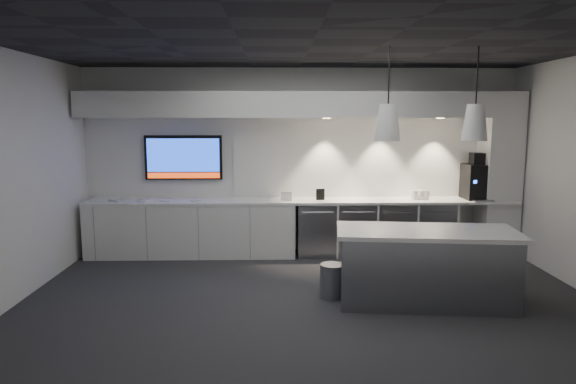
{
  "coord_description": "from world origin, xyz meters",
  "views": [
    {
      "loc": [
        -0.4,
        -5.93,
        2.21
      ],
      "look_at": [
        -0.23,
        1.1,
        1.18
      ],
      "focal_mm": 32.0,
      "sensor_mm": 36.0,
      "label": 1
    }
  ],
  "objects_px": {
    "coffee_machine": "(477,180)",
    "island": "(426,266)",
    "bin": "(332,281)",
    "wall_tv": "(184,158)"
  },
  "relations": [
    {
      "from": "coffee_machine",
      "to": "island",
      "type": "bearing_deg",
      "value": -123.77
    },
    {
      "from": "island",
      "to": "coffee_machine",
      "type": "height_order",
      "value": "coffee_machine"
    },
    {
      "from": "wall_tv",
      "to": "island",
      "type": "relative_size",
      "value": 0.57
    },
    {
      "from": "island",
      "to": "bin",
      "type": "xyz_separation_m",
      "value": [
        -1.09,
        0.22,
        -0.24
      ]
    },
    {
      "from": "wall_tv",
      "to": "bin",
      "type": "height_order",
      "value": "wall_tv"
    },
    {
      "from": "wall_tv",
      "to": "coffee_machine",
      "type": "xyz_separation_m",
      "value": [
        4.75,
        -0.25,
        -0.35
      ]
    },
    {
      "from": "island",
      "to": "coffee_machine",
      "type": "relative_size",
      "value": 2.95
    },
    {
      "from": "bin",
      "to": "coffee_machine",
      "type": "height_order",
      "value": "coffee_machine"
    },
    {
      "from": "bin",
      "to": "coffee_machine",
      "type": "relative_size",
      "value": 0.56
    },
    {
      "from": "island",
      "to": "coffee_machine",
      "type": "xyz_separation_m",
      "value": [
        1.47,
        2.26,
        0.75
      ]
    }
  ]
}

